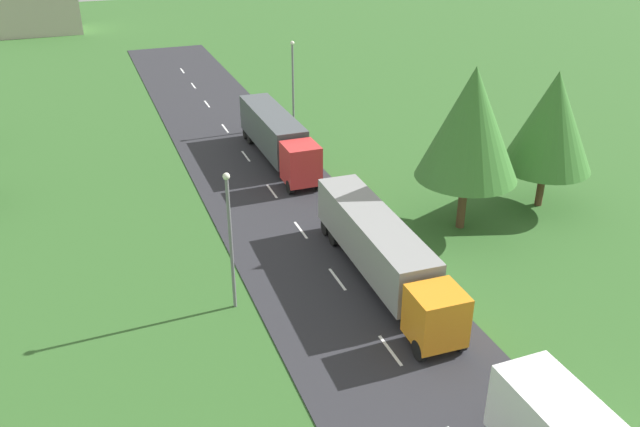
% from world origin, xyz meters
% --- Properties ---
extents(road, '(10.00, 140.00, 0.06)m').
position_xyz_m(road, '(0.00, 24.50, 0.03)').
color(road, '#2B2B30').
rests_on(road, ground).
extents(lane_marking_centre, '(0.16, 122.09, 0.01)m').
position_xyz_m(lane_marking_centre, '(0.00, 21.15, 0.07)').
color(lane_marking_centre, white).
rests_on(lane_marking_centre, road).
extents(truck_second, '(2.83, 14.53, 3.45)m').
position_xyz_m(truck_second, '(2.21, 30.95, 2.06)').
color(truck_second, orange).
rests_on(truck_second, road).
extents(truck_third, '(2.53, 13.64, 3.64)m').
position_xyz_m(truck_third, '(2.17, 50.07, 2.16)').
color(truck_third, red).
rests_on(truck_third, road).
extents(lamppost_second, '(0.36, 0.36, 7.65)m').
position_xyz_m(lamppost_second, '(-6.00, 31.42, 4.30)').
color(lamppost_second, slate).
rests_on(lamppost_second, ground).
extents(lamppost_third, '(0.36, 0.36, 7.79)m').
position_xyz_m(lamppost_third, '(6.07, 57.59, 4.37)').
color(lamppost_third, slate).
rests_on(lamppost_third, ground).
extents(tree_oak, '(6.36, 6.36, 10.53)m').
position_xyz_m(tree_oak, '(9.88, 35.07, 7.01)').
color(tree_oak, '#513823').
rests_on(tree_oak, ground).
extents(tree_birch, '(5.98, 5.98, 9.40)m').
position_xyz_m(tree_birch, '(16.71, 35.99, 6.09)').
color(tree_birch, '#513823').
rests_on(tree_birch, ground).
extents(distant_building, '(12.44, 8.20, 6.23)m').
position_xyz_m(distant_building, '(-16.12, 111.78, 3.11)').
color(distant_building, '#B2A899').
rests_on(distant_building, ground).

